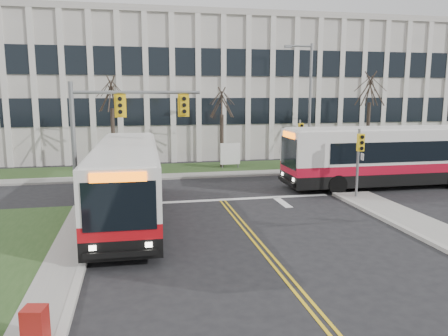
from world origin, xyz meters
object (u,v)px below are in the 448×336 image
(bus_main, at_px, (127,182))
(bus_cross, at_px, (393,158))
(streetlight, at_px, (308,100))
(directory_sign, at_px, (230,154))
(newspaper_box_red, at_px, (35,328))

(bus_main, bearing_deg, bus_cross, 14.55)
(bus_cross, bearing_deg, bus_main, -76.46)
(bus_main, bearing_deg, streetlight, 40.19)
(directory_sign, relative_size, bus_cross, 0.15)
(streetlight, bearing_deg, bus_cross, -66.76)
(bus_main, bearing_deg, newspaper_box_red, -99.21)
(directory_sign, bearing_deg, bus_cross, -43.58)
(streetlight, height_order, directory_sign, streetlight)
(directory_sign, distance_m, bus_main, 13.86)
(bus_main, xyz_separation_m, bus_cross, (15.79, 3.72, 0.13))
(directory_sign, xyz_separation_m, newspaper_box_red, (-9.30, -22.02, -0.70))
(directory_sign, height_order, newspaper_box_red, directory_sign)
(bus_cross, xyz_separation_m, newspaper_box_red, (-17.71, -14.02, -1.31))
(bus_cross, bearing_deg, newspaper_box_red, -51.33)
(newspaper_box_red, bearing_deg, bus_main, 91.18)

